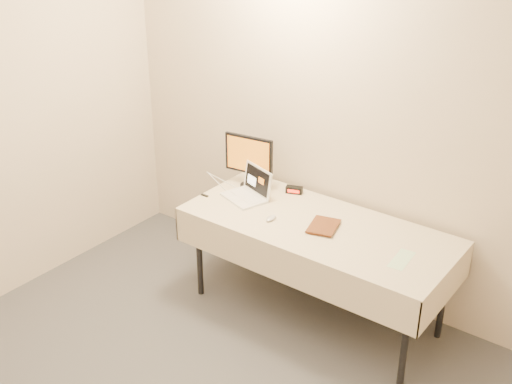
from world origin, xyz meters
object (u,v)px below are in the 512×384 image
Objects in this scene: book at (311,209)px; monitor at (249,157)px; table at (317,232)px; laptop at (250,190)px.

monitor is at bearing 146.06° from book.
monitor is (-0.73, 0.20, 0.30)m from table.
monitor is at bearing 147.26° from laptop.
laptop is (-0.62, 0.05, 0.12)m from table.
laptop is 0.94× the size of monitor.
monitor reaches higher than table.
table is 0.63m from laptop.
table is 4.63× the size of monitor.
book is at bearing -123.20° from table.
book is at bearing -26.96° from monitor.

